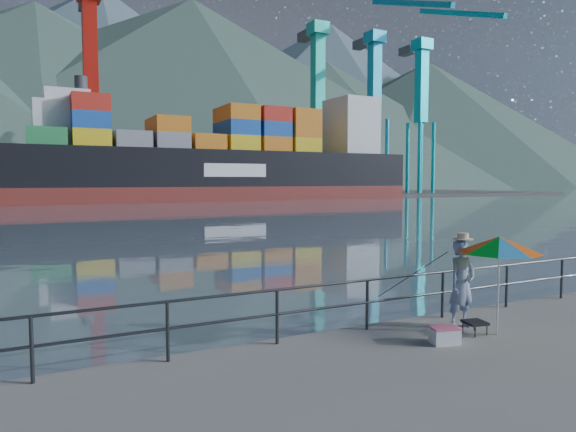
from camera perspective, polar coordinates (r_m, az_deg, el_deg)
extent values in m
cube|color=slate|center=(136.69, -24.98, 2.37)|extent=(500.00, 280.00, 0.00)
cube|color=#514F4C|center=(100.73, -18.49, 2.09)|extent=(200.00, 40.00, 0.40)
cylinder|color=#2D3033|center=(9.86, 4.06, -7.63)|extent=(22.00, 0.05, 0.05)
cylinder|color=#2D3033|center=(9.96, 4.05, -10.17)|extent=(22.00, 0.05, 0.05)
cube|color=#2D3033|center=(9.97, 4.04, -10.45)|extent=(22.00, 0.06, 1.00)
cone|color=#385147|center=(213.88, -26.01, 11.94)|extent=(282.88, 282.88, 68.00)
cone|color=#385147|center=(229.12, -10.49, 13.23)|extent=(332.80, 332.80, 80.00)
cone|color=#385147|center=(260.96, 4.34, 10.15)|extent=(257.92, 257.92, 62.00)
cone|color=#385147|center=(307.22, 15.23, 9.84)|extent=(291.20, 291.20, 70.00)
cube|color=#267F3F|center=(99.70, -18.44, 3.57)|extent=(6.00, 2.40, 5.20)
cube|color=#194CA5|center=(100.88, -14.78, 3.65)|extent=(6.00, 2.40, 5.20)
cube|color=orange|center=(102.47, -11.23, 4.43)|extent=(6.00, 2.40, 7.80)
cube|color=#194CA5|center=(104.43, -7.78, 3.75)|extent=(6.00, 2.40, 5.20)
cube|color=gray|center=(106.76, -4.48, 4.48)|extent=(6.00, 2.40, 7.80)
cube|color=#267F3F|center=(109.42, -1.33, 4.48)|extent=(6.00, 2.40, 7.80)
cube|color=orange|center=(112.40, 1.66, 3.14)|extent=(6.00, 2.40, 2.60)
cube|color=#194CA5|center=(115.66, 4.49, 3.15)|extent=(6.00, 2.40, 2.60)
cube|color=orange|center=(119.19, 7.16, 3.16)|extent=(6.00, 2.40, 2.60)
cube|color=red|center=(102.67, -18.69, 3.57)|extent=(6.00, 2.40, 5.20)
cube|color=orange|center=(103.82, -15.14, 3.65)|extent=(6.00, 2.40, 5.20)
cube|color=gray|center=(105.36, -11.68, 4.41)|extent=(6.00, 2.40, 7.80)
cube|color=gray|center=(107.28, -8.31, 3.06)|extent=(6.00, 2.40, 2.60)
cube|color=gray|center=(109.54, -5.08, 3.10)|extent=(6.00, 2.40, 2.60)
cube|color=orange|center=(112.14, -2.00, 3.14)|extent=(6.00, 2.40, 2.60)
cube|color=#194CA5|center=(115.03, 0.94, 4.45)|extent=(6.00, 2.40, 7.80)
cube|color=orange|center=(118.22, 3.74, 4.43)|extent=(6.00, 2.40, 7.80)
imported|color=navy|center=(11.03, 18.74, -7.17)|extent=(0.68, 0.47, 1.78)
cylinder|color=white|center=(10.78, 22.31, -7.59)|extent=(0.04, 0.04, 1.75)
cone|color=#2888C8|center=(10.64, 22.43, -2.96)|extent=(1.72, 1.72, 0.32)
cube|color=black|center=(10.78, 20.06, -11.05)|extent=(0.47, 0.47, 0.05)
cube|color=#2D3033|center=(10.81, 20.04, -11.71)|extent=(0.33, 0.33, 0.21)
cube|color=white|center=(10.04, 17.01, -12.64)|extent=(0.56, 0.45, 0.28)
cylinder|color=black|center=(11.81, 13.41, -10.76)|extent=(0.49, 1.72, 1.25)
cube|color=silver|center=(81.36, -23.31, 8.98)|extent=(9.00, 8.07, 7.00)
cube|color=maroon|center=(83.52, -7.16, 2.43)|extent=(64.45, 10.74, 2.50)
cube|color=black|center=(83.50, -7.18, 5.21)|extent=(64.45, 10.74, 5.60)
cube|color=silver|center=(95.15, 6.99, 9.77)|extent=(7.00, 8.59, 10.00)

